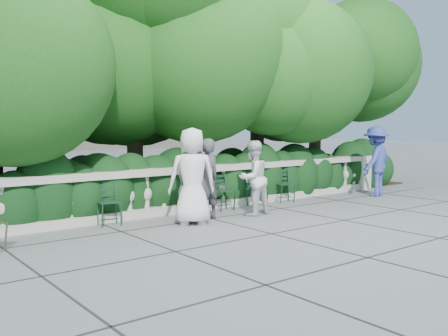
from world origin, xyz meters
TOP-DOWN VIEW (x-y plane):
  - ground at (0.00, 0.00)m, footprint 90.00×90.00m
  - balustrade at (0.00, 1.80)m, footprint 12.00×0.44m
  - shrub_hedge at (0.00, 3.00)m, footprint 15.00×2.60m
  - tree_canopy at (0.69, 3.19)m, footprint 15.04×6.52m
  - chair_c at (-2.44, 1.31)m, footprint 0.51×0.54m
  - chair_d at (0.33, 1.29)m, footprint 0.45×0.49m
  - chair_e at (2.23, 1.32)m, footprint 0.57×0.59m
  - chair_f at (1.36, 1.30)m, footprint 0.51×0.54m
  - person_businessman at (-1.10, 0.59)m, footprint 1.07×0.90m
  - person_woman_grey at (-0.60, 0.81)m, footprint 0.61×0.41m
  - person_casual_man at (0.46, 0.59)m, footprint 0.82×0.67m
  - person_older_blue at (4.94, 0.70)m, footprint 1.33×0.93m

SIDE VIEW (x-z plane):
  - ground at x=0.00m, z-range 0.00..0.00m
  - shrub_hedge at x=0.00m, z-range -0.85..0.85m
  - chair_c at x=-2.44m, z-range -0.42..0.42m
  - chair_d at x=0.33m, z-range -0.42..0.42m
  - chair_e at x=2.23m, z-range -0.42..0.42m
  - chair_f at x=1.36m, z-range -0.42..0.42m
  - balustrade at x=0.00m, z-range -0.01..0.99m
  - person_casual_man at x=0.46m, z-range 0.00..1.58m
  - person_woman_grey at x=-0.60m, z-range 0.00..1.64m
  - person_businessman at x=-1.10m, z-range 0.00..1.86m
  - person_older_blue at x=4.94m, z-range 0.00..1.88m
  - tree_canopy at x=0.69m, z-range 0.57..7.35m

